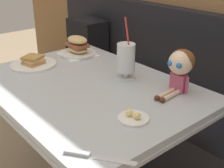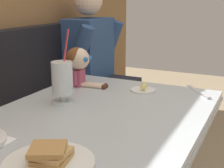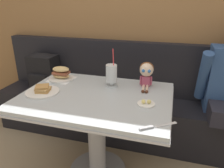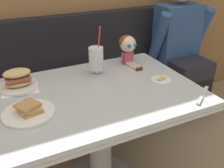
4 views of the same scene
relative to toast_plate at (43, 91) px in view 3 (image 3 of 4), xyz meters
The scene contains 10 objects.
wood_panel_wall 1.12m from the toast_plate, 67.31° to the left, with size 4.40×0.08×2.40m, color olive.
booth_bench 0.92m from the toast_plate, 60.70° to the left, with size 2.60×0.48×1.00m.
diner_table 0.46m from the toast_plate, 11.00° to the left, with size 1.11×0.81×0.74m.
toast_plate is the anchor object (origin of this frame).
milkshake_glass 0.54m from the toast_plate, 30.40° to the left, with size 0.10×0.10×0.31m.
sandwich_plate 0.30m from the toast_plate, 90.49° to the left, with size 0.22×0.22×0.12m.
butter_saucer 0.78m from the toast_plate, ahead, with size 0.12×0.12×0.04m.
butter_knife 0.88m from the toast_plate, 16.10° to the right, with size 0.20×0.15×0.01m.
seated_doll 0.82m from the toast_plate, 25.85° to the left, with size 0.12×0.22×0.20m.
backpack 0.82m from the toast_plate, 122.93° to the left, with size 0.30×0.25×0.41m.
Camera 3 is at (0.52, -1.18, 1.41)m, focal length 34.49 mm.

